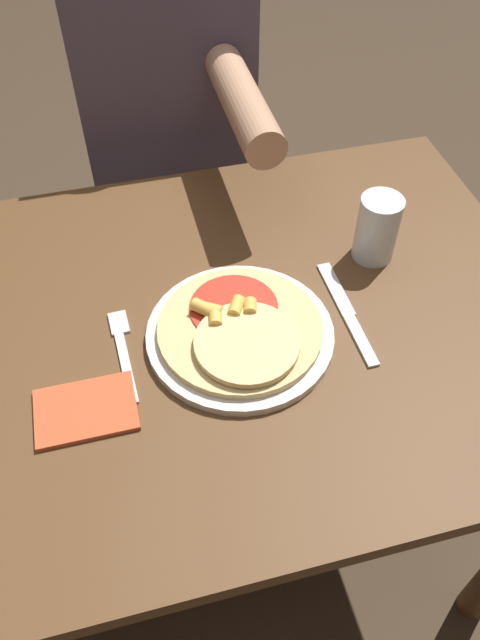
% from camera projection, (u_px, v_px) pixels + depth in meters
% --- Properties ---
extents(ground_plane, '(8.00, 8.00, 0.00)m').
position_uv_depth(ground_plane, '(217.00, 519.00, 1.51)').
color(ground_plane, '#423323').
extents(dining_table, '(1.12, 0.78, 0.72)m').
position_uv_depth(dining_table, '(207.00, 369.00, 1.05)').
color(dining_table, brown).
rests_on(dining_table, ground_plane).
extents(plate, '(0.28, 0.28, 0.01)m').
position_uv_depth(plate, '(240.00, 334.00, 0.94)').
color(plate, silver).
rests_on(plate, dining_table).
extents(pizza, '(0.25, 0.25, 0.04)m').
position_uv_depth(pizza, '(240.00, 330.00, 0.92)').
color(pizza, '#DBBC7A').
rests_on(pizza, plate).
extents(fork, '(0.03, 0.18, 0.00)m').
position_uv_depth(fork, '(123.00, 349.00, 0.93)').
color(fork, silver).
rests_on(fork, dining_table).
extents(knife, '(0.02, 0.22, 0.00)m').
position_uv_depth(knife, '(348.00, 314.00, 0.97)').
color(knife, silver).
rests_on(knife, dining_table).
extents(drinking_glass, '(0.07, 0.07, 0.12)m').
position_uv_depth(drinking_glass, '(377.00, 228.00, 1.02)').
color(drinking_glass, silver).
rests_on(drinking_glass, dining_table).
extents(napkin, '(0.14, 0.10, 0.01)m').
position_uv_depth(napkin, '(86.00, 410.00, 0.85)').
color(napkin, '#C6512D').
rests_on(napkin, dining_table).
extents(person_diner, '(0.35, 0.52, 1.20)m').
position_uv_depth(person_diner, '(169.00, 133.00, 1.37)').
color(person_diner, '#2D2D38').
rests_on(person_diner, ground_plane).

